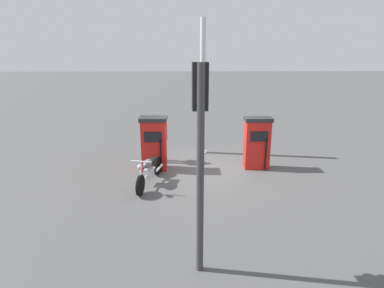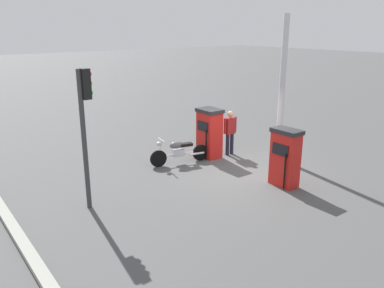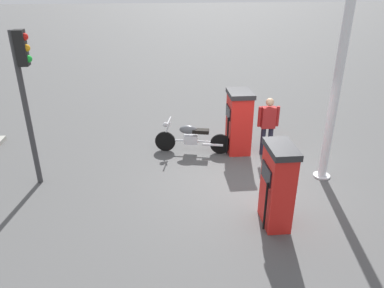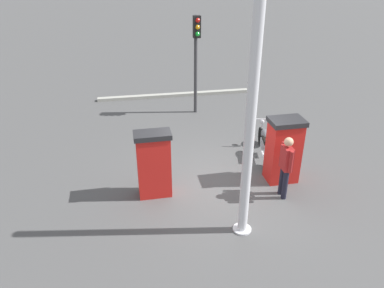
{
  "view_description": "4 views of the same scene",
  "coord_description": "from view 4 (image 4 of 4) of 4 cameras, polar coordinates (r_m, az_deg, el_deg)",
  "views": [
    {
      "loc": [
        9.39,
        -0.74,
        3.59
      ],
      "look_at": [
        0.82,
        -0.48,
        1.14
      ],
      "focal_mm": 29.5,
      "sensor_mm": 36.0,
      "label": 1
    },
    {
      "loc": [
        8.28,
        8.25,
        4.42
      ],
      "look_at": [
        1.38,
        -0.52,
        1.04
      ],
      "focal_mm": 36.56,
      "sensor_mm": 36.0,
      "label": 2
    },
    {
      "loc": [
        1.97,
        7.43,
        4.47
      ],
      "look_at": [
        1.24,
        0.58,
        1.29
      ],
      "focal_mm": 34.54,
      "sensor_mm": 36.0,
      "label": 3
    },
    {
      "loc": [
        -7.87,
        2.33,
        5.28
      ],
      "look_at": [
        0.54,
        0.55,
        0.86
      ],
      "focal_mm": 34.65,
      "sensor_mm": 36.0,
      "label": 4
    }
  ],
  "objects": [
    {
      "name": "roadside_traffic_light",
      "position": [
        13.16,
        0.66,
        14.52
      ],
      "size": [
        0.38,
        0.25,
        3.48
      ],
      "color": "#38383A",
      "rests_on": "ground"
    },
    {
      "name": "fuel_pump_far",
      "position": [
        8.83,
        -5.9,
        -3.08
      ],
      "size": [
        0.55,
        0.87,
        1.68
      ],
      "color": "red",
      "rests_on": "ground"
    },
    {
      "name": "fuel_pump_near",
      "position": [
        9.65,
        13.9,
        -0.87
      ],
      "size": [
        0.68,
        0.86,
        1.71
      ],
      "color": "red",
      "rests_on": "ground"
    },
    {
      "name": "attendant_person",
      "position": [
        8.96,
        14.26,
        -2.98
      ],
      "size": [
        0.57,
        0.22,
        1.59
      ],
      "color": "#1E1E2D",
      "rests_on": "ground"
    },
    {
      "name": "canopy_support_pole",
      "position": [
        6.98,
        8.85,
        1.8
      ],
      "size": [
        0.4,
        0.4,
        4.8
      ],
      "color": "silver",
      "rests_on": "ground"
    },
    {
      "name": "motorcycle_near_pump",
      "position": [
        10.88,
        11.12,
        0.32
      ],
      "size": [
        2.05,
        0.76,
        0.92
      ],
      "color": "black",
      "rests_on": "ground"
    },
    {
      "name": "road_edge_kerb",
      "position": [
        15.56,
        -2.66,
        7.57
      ],
      "size": [
        0.4,
        6.3,
        0.12
      ],
      "color": "#9E9E93",
      "rests_on": "ground"
    },
    {
      "name": "ground_plane",
      "position": [
        9.76,
        3.84,
        -5.61
      ],
      "size": [
        120.0,
        120.0,
        0.0
      ],
      "primitive_type": "plane",
      "color": "#4C4C4C"
    }
  ]
}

